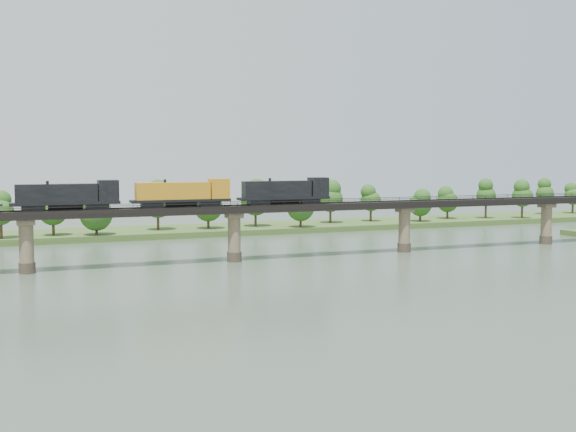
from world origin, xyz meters
name	(u,v)px	position (x,y,z in m)	size (l,w,h in m)	color
ground	(288,286)	(0.00, 0.00, 0.00)	(400.00, 400.00, 0.00)	#374638
far_bank	(175,231)	(0.00, 85.00, 0.80)	(300.00, 24.00, 1.60)	#355120
bridge	(234,235)	(0.00, 30.00, 5.46)	(236.00, 30.00, 11.50)	#473A2D
bridge_superstructure	(234,204)	(0.00, 30.00, 11.79)	(220.00, 4.90, 0.75)	black
far_treeline	(148,204)	(-8.21, 80.52, 8.83)	(289.06, 17.54, 13.60)	#382619
freight_train	(145,194)	(-18.11, 30.00, 14.14)	(80.32, 3.13, 5.53)	black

